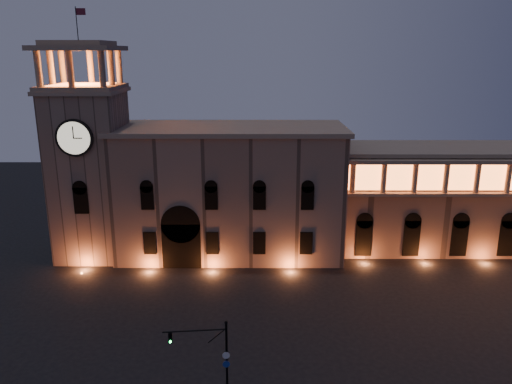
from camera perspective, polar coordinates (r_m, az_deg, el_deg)
ground at (r=51.37m, az=-1.87°, el=-16.10°), size 160.00×160.00×0.00m
government_building at (r=68.14m, az=-3.06°, el=0.14°), size 30.80×12.80×17.60m
clock_tower at (r=69.82m, az=-18.45°, el=2.88°), size 9.80×9.80×32.40m
colonnade_wing at (r=76.59m, az=23.42°, el=-0.52°), size 40.60×11.50×14.50m
traffic_light at (r=41.58m, az=-4.63°, el=-18.53°), size 5.16×0.88×7.10m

